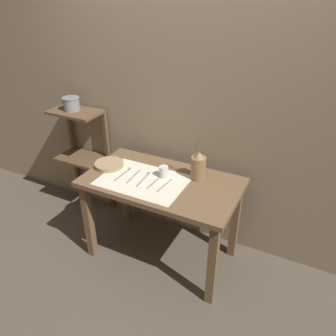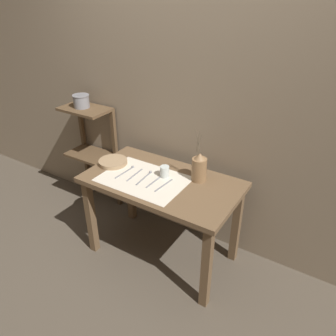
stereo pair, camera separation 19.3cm
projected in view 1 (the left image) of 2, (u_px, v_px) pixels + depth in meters
The scene contains 14 objects.
ground_plane at pixel (162, 253), 2.82m from camera, with size 12.00×12.00×0.00m, color brown.
stone_wall_back at pixel (187, 104), 2.57m from camera, with size 7.00×0.06×2.40m.
wooden_table at pixel (162, 193), 2.51m from camera, with size 1.18×0.66×0.74m.
wooden_shelf_unit at pixel (83, 143), 3.07m from camera, with size 0.46×0.28×1.05m.
linen_cloth at pixel (143, 180), 2.46m from camera, with size 0.65×0.45×0.00m.
pitcher_with_flowers at pixel (198, 166), 2.43m from camera, with size 0.11×0.11×0.42m.
wooden_bowl at pixel (109, 165), 2.63m from camera, with size 0.23×0.23×0.04m.
glass_tumbler_near at pixel (164, 172), 2.48m from camera, with size 0.07×0.07×0.09m.
spoon_outer at pixel (127, 171), 2.56m from camera, with size 0.03×0.22×0.02m.
fork_inner at pixel (133, 176), 2.50m from camera, with size 0.02×0.21×0.00m.
spoon_inner at pixel (147, 176), 2.50m from camera, with size 0.03×0.22×0.02m.
fork_outer at pixel (154, 182), 2.43m from camera, with size 0.02×0.21×0.00m.
knife_center at pixel (164, 185), 2.39m from camera, with size 0.03×0.21×0.00m.
metal_pot_large at pixel (71, 103), 2.86m from camera, with size 0.15×0.15×0.11m.
Camera 1 is at (0.98, -1.85, 2.03)m, focal length 35.00 mm.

